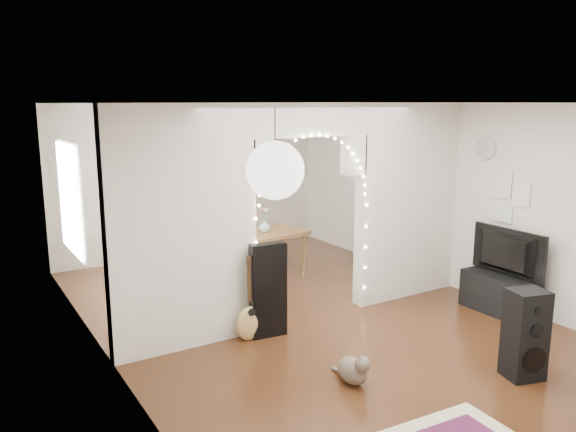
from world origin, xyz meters
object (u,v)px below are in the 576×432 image
dining_table (265,236)px  dining_chair_right (238,261)px  media_console (499,294)px  acoustic_guitar (249,310)px  floor_speaker (525,335)px  bookcase (156,220)px  dining_chair_left (236,290)px

dining_table → dining_chair_right: size_ratio=2.52×
dining_chair_right → media_console: bearing=-71.1°
acoustic_guitar → media_console: 3.33m
acoustic_guitar → dining_chair_right: (1.04, 2.35, -0.14)m
dining_table → dining_chair_right: dining_table is taller
floor_speaker → bookcase: bookcase is taller
acoustic_guitar → bookcase: 3.77m
bookcase → dining_chair_left: (0.10, -2.80, -0.48)m
media_console → dining_chair_right: 3.93m
dining_chair_left → bookcase: bearing=68.9°
acoustic_guitar → floor_speaker: acoustic_guitar is taller
acoustic_guitar → bookcase: size_ratio=0.57×
floor_speaker → dining_chair_right: size_ratio=1.78×
floor_speaker → dining_table: (-0.60, 4.16, 0.23)m
media_console → bookcase: (-2.99, 4.70, 0.50)m
dining_chair_left → acoustic_guitar: bearing=-130.7°
floor_speaker → dining_chair_left: (-1.60, 3.19, -0.18)m
bookcase → dining_table: 2.13m
bookcase → dining_chair_left: bearing=-101.6°
bookcase → dining_table: bookcase is taller
floor_speaker → dining_chair_left: 3.57m
dining_chair_left → floor_speaker: bearing=-86.5°
bookcase → dining_chair_right: (0.85, -1.40, -0.51)m
dining_chair_left → dining_chair_right: bearing=38.7°
floor_speaker → dining_chair_left: size_ratio=1.53×
media_console → dining_chair_left: size_ratio=1.68×
floor_speaker → media_console: size_ratio=0.91×
dining_chair_left → media_console: bearing=-56.6°
floor_speaker → bookcase: (-1.70, 5.98, 0.29)m
floor_speaker → acoustic_guitar: bearing=146.8°
acoustic_guitar → floor_speaker: (1.90, -2.23, 0.08)m
acoustic_guitar → media_console: bearing=-2.4°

